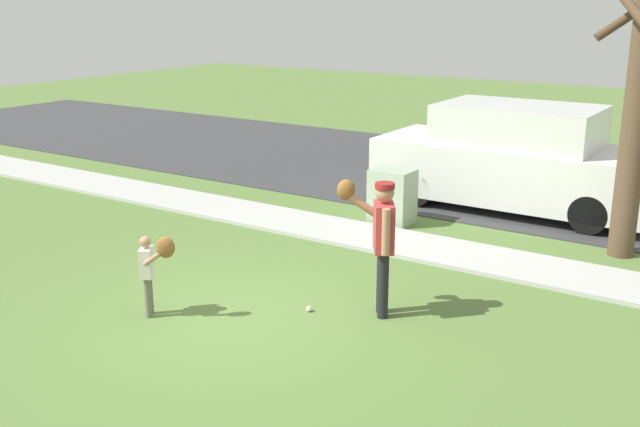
# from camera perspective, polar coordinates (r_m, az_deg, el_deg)

# --- Properties ---
(ground_plane) EXTENTS (48.00, 48.00, 0.00)m
(ground_plane) POSITION_cam_1_polar(r_m,az_deg,el_deg) (11.89, 4.31, -2.19)
(ground_plane) COLOR #567538
(sidewalk_strip) EXTENTS (36.00, 1.20, 0.06)m
(sidewalk_strip) POSITION_cam_1_polar(r_m,az_deg,el_deg) (11.96, 4.54, -1.93)
(sidewalk_strip) COLOR #B2B2AD
(sidewalk_strip) RESTS_ON ground
(road_surface) EXTENTS (36.00, 6.80, 0.02)m
(road_surface) POSITION_cam_1_polar(r_m,az_deg,el_deg) (16.38, 13.05, 2.59)
(road_surface) COLOR #38383A
(road_surface) RESTS_ON ground
(person_adult) EXTENTS (0.84, 0.50, 1.66)m
(person_adult) POSITION_cam_1_polar(r_m,az_deg,el_deg) (8.91, 4.59, -1.51)
(person_adult) COLOR black
(person_adult) RESTS_ON ground
(person_child) EXTENTS (0.56, 0.31, 1.06)m
(person_child) POSITION_cam_1_polar(r_m,az_deg,el_deg) (9.14, -12.65, -3.74)
(person_child) COLOR #6B6656
(person_child) RESTS_ON ground
(baseball) EXTENTS (0.07, 0.07, 0.07)m
(baseball) POSITION_cam_1_polar(r_m,az_deg,el_deg) (9.30, -0.84, -7.26)
(baseball) COLOR white
(baseball) RESTS_ON ground
(utility_cabinet) EXTENTS (0.70, 0.55, 0.93)m
(utility_cabinet) POSITION_cam_1_polar(r_m,az_deg,el_deg) (12.82, 5.52, 1.31)
(utility_cabinet) COLOR #9EB293
(utility_cabinet) RESTS_ON ground
(street_tree_near) EXTENTS (1.84, 1.88, 4.84)m
(street_tree_near) POSITION_cam_1_polar(r_m,az_deg,el_deg) (11.62, 23.18, 9.20)
(street_tree_near) COLOR brown
(street_tree_near) RESTS_ON ground
(parked_van_white) EXTENTS (5.00, 1.95, 1.88)m
(parked_van_white) POSITION_cam_1_polar(r_m,az_deg,el_deg) (13.99, 14.72, 3.95)
(parked_van_white) COLOR silver
(parked_van_white) RESTS_ON road_surface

